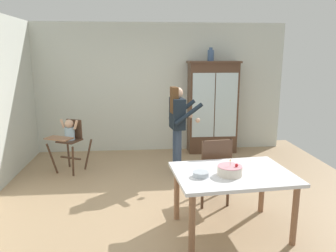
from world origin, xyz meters
TOP-DOWN VIEW (x-y plane):
  - ground_plane at (0.00, 0.00)m, footprint 6.24×6.24m
  - wall_back at (0.00, 2.63)m, footprint 5.32×0.06m
  - china_cabinet at (1.09, 2.37)m, footprint 1.07×0.48m
  - ceramic_vase at (1.03, 2.37)m, footprint 0.13×0.13m
  - high_chair_with_toddler at (-1.68, 1.36)m, footprint 0.77×0.83m
  - adult_person at (0.20, 1.08)m, footprint 0.55×0.54m
  - dining_table at (0.62, -0.86)m, footprint 1.41×1.08m
  - birthday_cake at (0.56, -0.94)m, footprint 0.28×0.28m
  - serving_bowl at (0.22, -0.96)m, footprint 0.18×0.18m
  - dining_chair_far_side at (0.56, -0.16)m, footprint 0.49×0.49m

SIDE VIEW (x-z plane):
  - ground_plane at x=0.00m, z-range 0.00..0.00m
  - dining_chair_far_side at x=0.56m, z-range 0.08..1.04m
  - dining_table at x=0.62m, z-range 0.27..1.01m
  - high_chair_with_toddler at x=-1.68m, z-range 0.18..1.13m
  - serving_bowl at x=0.22m, z-range 0.74..0.79m
  - birthday_cake at x=0.56m, z-range 0.70..0.89m
  - china_cabinet at x=1.09m, z-range 0.01..1.93m
  - adult_person at x=0.20m, z-range 0.20..1.73m
  - wall_back at x=0.00m, z-range 0.00..2.70m
  - ceramic_vase at x=1.03m, z-range 1.91..2.18m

